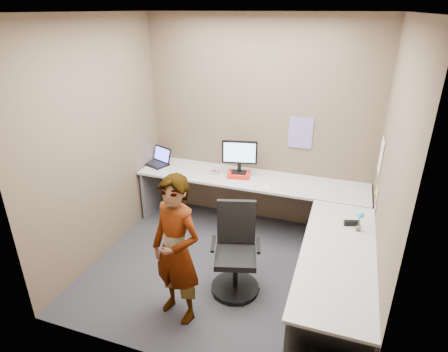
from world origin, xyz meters
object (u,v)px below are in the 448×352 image
at_px(desk, 273,215).
at_px(office_chair, 236,256).
at_px(monitor, 240,154).
at_px(person, 176,251).

relative_size(desk, office_chair, 3.14).
distance_m(monitor, person, 1.79).
xyz_separation_m(office_chair, person, (-0.40, -0.54, 0.34)).
height_order(desk, monitor, monitor).
relative_size(desk, person, 2.03).
bearing_deg(desk, person, -118.99).
bearing_deg(office_chair, person, -142.14).
distance_m(desk, person, 1.34).
bearing_deg(monitor, person, -103.28).
bearing_deg(desk, office_chair, -111.87).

